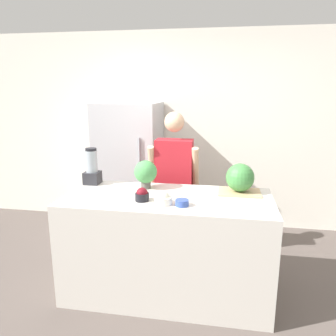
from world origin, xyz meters
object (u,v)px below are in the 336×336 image
potted_plant (146,173)px  refrigerator (130,168)px  bowl_cherries (142,195)px  person (174,185)px  bowl_cream (163,199)px  watermelon (240,178)px  bowl_small_blue (182,203)px  blender (92,169)px

potted_plant → refrigerator: bearing=113.4°
bowl_cherries → potted_plant: 0.37m
person → bowl_cream: size_ratio=10.77×
bowl_cherries → potted_plant: bearing=98.4°
refrigerator → watermelon: refrigerator is taller
person → bowl_small_blue: bearing=-77.4°
refrigerator → watermelon: 1.75m
watermelon → bowl_small_blue: watermelon is taller
bowl_cherries → blender: (-0.61, 0.42, 0.10)m
refrigerator → bowl_cream: (0.72, -1.51, 0.14)m
blender → bowl_cream: bearing=-30.4°
person → watermelon: bearing=-35.4°
bowl_small_blue → potted_plant: 0.59m
bowl_cherries → bowl_cream: size_ratio=0.78×
bowl_cream → watermelon: bearing=33.4°
refrigerator → bowl_small_blue: refrigerator is taller
watermelon → blender: (-1.43, 0.05, 0.01)m
watermelon → bowl_cherries: watermelon is taller
bowl_cream → blender: (-0.80, 0.47, 0.11)m
bowl_cream → blender: blender is taller
bowl_small_blue → blender: (-0.96, 0.48, 0.13)m
refrigerator → blender: (-0.08, -1.04, 0.25)m
bowl_cherries → bowl_cream: bearing=-15.6°
refrigerator → watermelon: size_ratio=6.61×
bowl_small_blue → bowl_cream: bearing=174.8°
bowl_cherries → bowl_small_blue: (0.35, -0.07, -0.02)m
bowl_cherries → bowl_small_blue: size_ratio=1.07×
refrigerator → potted_plant: bearing=-66.6°
person → blender: 0.91m
person → bowl_small_blue: (0.20, -0.91, 0.13)m
person → potted_plant: size_ratio=6.04×
person → bowl_cream: 0.91m
bowl_cream → refrigerator: bearing=115.4°
refrigerator → person: refrigerator is taller
person → bowl_cherries: person is taller
person → blender: person is taller
watermelon → potted_plant: size_ratio=0.95×
person → bowl_cream: (0.04, -0.90, 0.15)m
refrigerator → watermelon: bearing=-38.9°
bowl_cream → potted_plant: potted_plant is taller
watermelon → blender: 1.44m
refrigerator → person: (0.68, -0.61, -0.01)m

